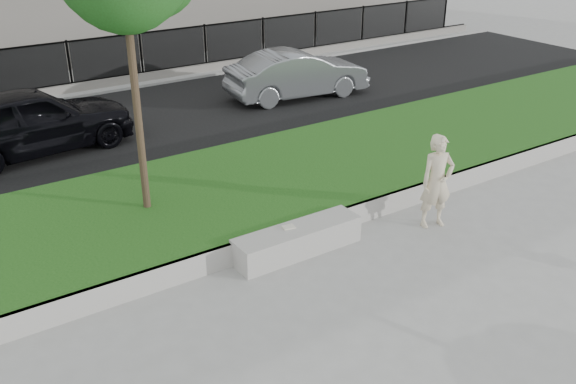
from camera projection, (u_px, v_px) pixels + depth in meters
ground at (341, 268)px, 10.21m from camera, size 90.00×90.00×0.00m
grass_bank at (245, 191)px, 12.39m from camera, size 34.00×4.00×0.40m
grass_kerb at (304, 231)px, 10.91m from camera, size 34.00×0.08×0.40m
street at (138, 123)px, 16.60m from camera, size 34.00×7.00×0.04m
far_pavement at (83, 83)px, 19.97m from camera, size 34.00×3.00×0.12m
iron_fence at (92, 74)px, 19.01m from camera, size 32.00×0.30×1.50m
stone_bench at (298, 240)px, 10.57m from camera, size 2.25×0.56×0.46m
man at (437, 182)px, 11.19m from camera, size 0.71×0.56×1.71m
book at (289, 227)px, 10.48m from camera, size 0.22×0.18×0.02m
car_dark at (30, 120)px, 14.33m from camera, size 4.67×2.25×1.54m
car_silver at (297, 74)px, 18.36m from camera, size 4.22×1.87×1.35m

